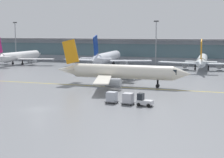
# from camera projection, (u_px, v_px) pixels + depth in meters

# --- Properties ---
(ground_plane) EXTENTS (400.00, 400.00, 0.00)m
(ground_plane) POSITION_uv_depth(u_px,v_px,m) (38.00, 109.00, 54.36)
(ground_plane) COLOR slate
(taxiway_centreline_stripe) EXTENTS (109.99, 2.57, 0.01)m
(taxiway_centreline_stripe) POSITION_uv_depth(u_px,v_px,m) (120.00, 87.00, 76.45)
(taxiway_centreline_stripe) COLOR yellow
(taxiway_centreline_stripe) RESTS_ON ground_plane
(terminal_concourse) EXTENTS (175.79, 11.00, 9.60)m
(terminal_concourse) POSITION_uv_depth(u_px,v_px,m) (159.00, 50.00, 138.09)
(terminal_concourse) COLOR #8C939E
(terminal_concourse) RESTS_ON ground_plane
(gate_airplane_0) EXTENTS (29.39, 31.51, 10.46)m
(gate_airplane_0) POSITION_uv_depth(u_px,v_px,m) (20.00, 56.00, 130.80)
(gate_airplane_0) COLOR white
(gate_airplane_0) RESTS_ON ground_plane
(gate_airplane_1) EXTENTS (31.59, 34.10, 11.29)m
(gate_airplane_1) POSITION_uv_depth(u_px,v_px,m) (107.00, 57.00, 120.40)
(gate_airplane_1) COLOR silver
(gate_airplane_1) RESTS_ON ground_plane
(gate_airplane_2) EXTENTS (28.43, 30.62, 10.14)m
(gate_airplane_2) POSITION_uv_depth(u_px,v_px,m) (202.00, 60.00, 111.85)
(gate_airplane_2) COLOR white
(gate_airplane_2) RESTS_ON ground_plane
(taxiing_regional_jet) EXTENTS (31.61, 29.46, 10.49)m
(taxiing_regional_jet) POSITION_uv_depth(u_px,v_px,m) (121.00, 72.00, 78.02)
(taxiing_regional_jet) COLOR silver
(taxiing_regional_jet) RESTS_ON ground_plane
(baggage_tug) EXTENTS (2.71, 1.82, 2.10)m
(baggage_tug) POSITION_uv_depth(u_px,v_px,m) (144.00, 101.00, 56.81)
(baggage_tug) COLOR silver
(baggage_tug) RESTS_ON ground_plane
(cargo_dolly_lead) EXTENTS (2.23, 1.78, 1.94)m
(cargo_dolly_lead) POSITION_uv_depth(u_px,v_px,m) (128.00, 98.00, 57.93)
(cargo_dolly_lead) COLOR #595B60
(cargo_dolly_lead) RESTS_ON ground_plane
(cargo_dolly_trailing) EXTENTS (2.23, 1.78, 1.94)m
(cargo_dolly_trailing) POSITION_uv_depth(u_px,v_px,m) (112.00, 97.00, 59.17)
(cargo_dolly_trailing) COLOR #595B60
(cargo_dolly_trailing) RESTS_ON ground_plane
(apron_light_mast_0) EXTENTS (1.80, 0.36, 16.48)m
(apron_light_mast_0) POSITION_uv_depth(u_px,v_px,m) (15.00, 40.00, 148.72)
(apron_light_mast_0) COLOR gray
(apron_light_mast_0) RESTS_ON ground_plane
(apron_light_mast_1) EXTENTS (1.80, 0.36, 16.36)m
(apron_light_mast_1) POSITION_uv_depth(u_px,v_px,m) (156.00, 41.00, 128.11)
(apron_light_mast_1) COLOR gray
(apron_light_mast_1) RESTS_ON ground_plane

